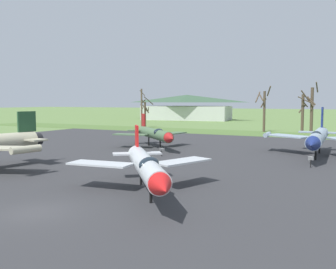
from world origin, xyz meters
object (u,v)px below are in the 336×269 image
(visitor_building, at_px, (187,108))
(jet_fighter_rear_left, at_px, (146,166))
(info_placard_rear_right, at_px, (162,151))
(info_placard_front_right, at_px, (311,161))
(jet_fighter_front_right, at_px, (318,137))
(jet_fighter_rear_right, at_px, (155,134))

(visitor_building, bearing_deg, jet_fighter_rear_left, -66.24)
(info_placard_rear_right, bearing_deg, info_placard_front_right, 0.24)
(jet_fighter_front_right, relative_size, info_placard_rear_right, 16.64)
(jet_fighter_rear_left, bearing_deg, info_placard_front_right, 62.65)
(jet_fighter_front_right, relative_size, info_placard_front_right, 14.74)
(jet_fighter_front_right, relative_size, visitor_building, 0.52)
(jet_fighter_rear_left, xyz_separation_m, visitor_building, (-41.03, 93.22, 2.12))
(jet_fighter_rear_right, height_order, visitor_building, visitor_building)
(jet_fighter_front_right, xyz_separation_m, info_placard_front_right, (0.32, -7.56, -1.53))
(jet_fighter_front_right, distance_m, jet_fighter_rear_right, 19.74)
(jet_fighter_rear_right, xyz_separation_m, visitor_building, (-29.13, 71.52, 2.12))
(info_placard_front_right, relative_size, jet_fighter_rear_right, 0.10)
(info_placard_front_right, bearing_deg, jet_fighter_rear_left, -117.35)
(jet_fighter_front_right, height_order, info_placard_rear_right, jet_fighter_front_right)
(info_placard_front_right, distance_m, jet_fighter_rear_left, 17.68)
(jet_fighter_rear_right, bearing_deg, visitor_building, 112.16)
(jet_fighter_rear_left, distance_m, jet_fighter_rear_right, 24.74)
(jet_fighter_front_right, distance_m, info_placard_rear_right, 17.13)
(info_placard_front_right, xyz_separation_m, info_placard_rear_right, (-15.58, -0.07, -0.03))
(info_placard_rear_right, xyz_separation_m, visitor_building, (-33.55, 77.62, 3.41))
(jet_fighter_front_right, relative_size, jet_fighter_rear_left, 1.35)
(info_placard_rear_right, bearing_deg, jet_fighter_rear_left, -64.38)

